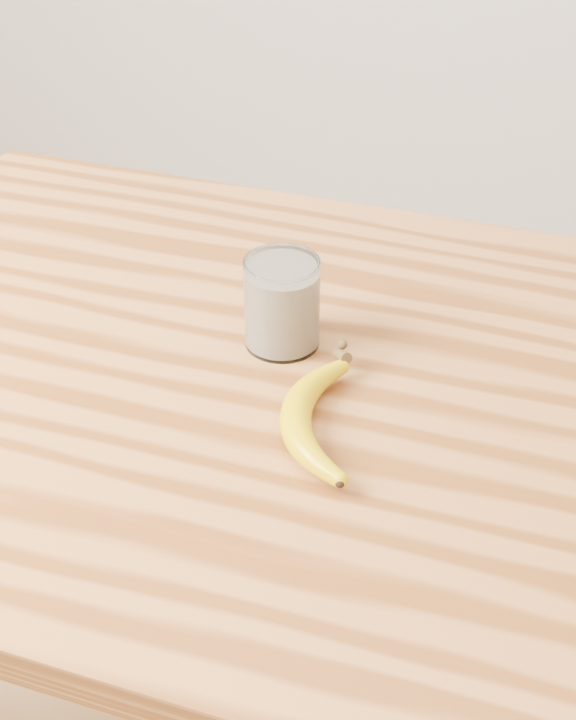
% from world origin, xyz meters
% --- Properties ---
extents(table, '(1.20, 0.80, 0.90)m').
position_xyz_m(table, '(0.00, 0.00, 0.77)').
color(table, '#A3642F').
rests_on(table, ground).
extents(smoothie_glass, '(0.08, 0.08, 0.10)m').
position_xyz_m(smoothie_glass, '(-0.05, 0.05, 0.95)').
color(smoothie_glass, white).
rests_on(smoothie_glass, table).
extents(banana, '(0.16, 0.27, 0.03)m').
position_xyz_m(banana, '(0.01, -0.08, 0.92)').
color(banana, '#CAA400').
rests_on(banana, table).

